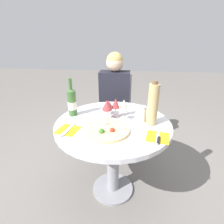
# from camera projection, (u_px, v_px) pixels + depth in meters

# --- Properties ---
(ground_plane) EXTENTS (12.00, 12.00, 0.00)m
(ground_plane) POSITION_uv_depth(u_px,v_px,m) (113.00, 189.00, 1.70)
(ground_plane) COLOR slate
(ground_plane) RESTS_ON ground
(dining_table) EXTENTS (0.92, 0.92, 0.73)m
(dining_table) POSITION_uv_depth(u_px,v_px,m) (113.00, 137.00, 1.46)
(dining_table) COLOR gray
(dining_table) RESTS_ON ground_plane
(chair_behind_diner) EXTENTS (0.39, 0.39, 0.93)m
(chair_behind_diner) POSITION_uv_depth(u_px,v_px,m) (115.00, 112.00, 2.26)
(chair_behind_diner) COLOR #ADADB2
(chair_behind_diner) RESTS_ON ground_plane
(seated_diner) EXTENTS (0.35, 0.41, 1.20)m
(seated_diner) POSITION_uv_depth(u_px,v_px,m) (114.00, 110.00, 2.09)
(seated_diner) COLOR black
(seated_diner) RESTS_ON ground_plane
(pizza_large) EXTENTS (0.33, 0.33, 0.05)m
(pizza_large) POSITION_uv_depth(u_px,v_px,m) (107.00, 130.00, 1.26)
(pizza_large) COLOR #E5C17F
(pizza_large) RESTS_ON dining_table
(wine_bottle) EXTENTS (0.07, 0.07, 0.32)m
(wine_bottle) POSITION_uv_depth(u_px,v_px,m) (72.00, 102.00, 1.47)
(wine_bottle) COLOR #38602D
(wine_bottle) RESTS_ON dining_table
(tall_carafe) EXTENTS (0.08, 0.08, 0.34)m
(tall_carafe) POSITION_uv_depth(u_px,v_px,m) (153.00, 104.00, 1.31)
(tall_carafe) COLOR tan
(tall_carafe) RESTS_ON dining_table
(sugar_shaker) EXTENTS (0.06, 0.06, 0.13)m
(sugar_shaker) POSITION_uv_depth(u_px,v_px,m) (142.00, 114.00, 1.38)
(sugar_shaker) COLOR silver
(sugar_shaker) RESTS_ON dining_table
(wine_glass_back_left) EXTENTS (0.08, 0.08, 0.13)m
(wine_glass_back_left) POSITION_uv_depth(u_px,v_px,m) (108.00, 104.00, 1.49)
(wine_glass_back_left) COLOR silver
(wine_glass_back_left) RESTS_ON dining_table
(wine_glass_front_left) EXTENTS (0.08, 0.08, 0.17)m
(wine_glass_front_left) POSITION_uv_depth(u_px,v_px,m) (107.00, 105.00, 1.40)
(wine_glass_front_left) COLOR silver
(wine_glass_front_left) RESTS_ON dining_table
(wine_glass_back_right) EXTENTS (0.07, 0.07, 0.14)m
(wine_glass_back_right) POSITION_uv_depth(u_px,v_px,m) (124.00, 104.00, 1.48)
(wine_glass_back_right) COLOR silver
(wine_glass_back_right) RESTS_ON dining_table
(wine_glass_center) EXTENTS (0.07, 0.07, 0.17)m
(wine_glass_center) POSITION_uv_depth(u_px,v_px,m) (116.00, 104.00, 1.43)
(wine_glass_center) COLOR silver
(wine_glass_center) RESTS_ON dining_table
(wine_glass_front_right) EXTENTS (0.07, 0.07, 0.14)m
(wine_glass_front_right) POSITION_uv_depth(u_px,v_px,m) (123.00, 108.00, 1.39)
(wine_glass_front_right) COLOR silver
(wine_glass_front_right) RESTS_ON dining_table
(place_setting_left) EXTENTS (0.18, 0.19, 0.01)m
(place_setting_left) POSITION_uv_depth(u_px,v_px,m) (68.00, 130.00, 1.28)
(place_setting_left) COLOR gold
(place_setting_left) RESTS_ON dining_table
(place_setting_right) EXTENTS (0.18, 0.19, 0.01)m
(place_setting_right) POSITION_uv_depth(u_px,v_px,m) (158.00, 137.00, 1.19)
(place_setting_right) COLOR gold
(place_setting_right) RESTS_ON dining_table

